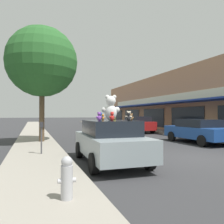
# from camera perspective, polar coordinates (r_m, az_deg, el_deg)

# --- Properties ---
(ground_plane) EXTENTS (260.00, 260.00, 0.00)m
(ground_plane) POSITION_cam_1_polar(r_m,az_deg,el_deg) (9.39, 20.54, -11.19)
(ground_plane) COLOR #333335
(sidewalk_near) EXTENTS (2.23, 90.00, 0.16)m
(sidewalk_near) POSITION_cam_1_polar(r_m,az_deg,el_deg) (7.20, -18.51, -13.81)
(sidewalk_near) COLOR gray
(sidewalk_near) RESTS_ON ground_plane
(storefront_row) EXTENTS (15.65, 34.01, 6.13)m
(storefront_row) POSITION_cam_1_polar(r_m,az_deg,el_deg) (27.35, 26.44, 2.17)
(storefront_row) COLOR tan
(storefront_row) RESTS_ON ground_plane
(plush_art_car) EXTENTS (2.11, 4.23, 1.51)m
(plush_art_car) POSITION_cam_1_polar(r_m,az_deg,el_deg) (7.81, -0.56, -7.49)
(plush_art_car) COLOR #8C999E
(plush_art_car) RESTS_ON ground_plane
(teddy_bear_giant) EXTENTS (0.70, 0.47, 0.92)m
(teddy_bear_giant) POSITION_cam_1_polar(r_m,az_deg,el_deg) (7.86, -0.33, 1.02)
(teddy_bear_giant) COLOR white
(teddy_bear_giant) RESTS_ON plush_art_car
(teddy_bear_orange) EXTENTS (0.17, 0.13, 0.23)m
(teddy_bear_orange) POSITION_cam_1_polar(r_m,az_deg,el_deg) (8.39, -2.42, -1.35)
(teddy_bear_orange) COLOR orange
(teddy_bear_orange) RESTS_ON plush_art_car
(teddy_bear_blue) EXTENTS (0.16, 0.23, 0.30)m
(teddy_bear_blue) POSITION_cam_1_polar(r_m,az_deg,el_deg) (8.22, -3.04, -1.13)
(teddy_bear_blue) COLOR blue
(teddy_bear_blue) RESTS_ON plush_art_car
(teddy_bear_yellow) EXTENTS (0.18, 0.18, 0.27)m
(teddy_bear_yellow) POSITION_cam_1_polar(r_m,az_deg,el_deg) (8.81, 0.57, -1.18)
(teddy_bear_yellow) COLOR yellow
(teddy_bear_yellow) RESTS_ON plush_art_car
(teddy_bear_red) EXTENTS (0.23, 0.18, 0.30)m
(teddy_bear_red) POSITION_cam_1_polar(r_m,az_deg,el_deg) (7.28, 0.01, -1.16)
(teddy_bear_red) COLOR red
(teddy_bear_red) RESTS_ON plush_art_car
(teddy_bear_cream) EXTENTS (0.25, 0.16, 0.33)m
(teddy_bear_cream) POSITION_cam_1_polar(r_m,az_deg,el_deg) (7.17, 4.39, -1.08)
(teddy_bear_cream) COLOR beige
(teddy_bear_cream) RESTS_ON plush_art_car
(teddy_bear_black) EXTENTS (0.21, 0.14, 0.28)m
(teddy_bear_black) POSITION_cam_1_polar(r_m,az_deg,el_deg) (6.94, 4.37, -1.28)
(teddy_bear_black) COLOR black
(teddy_bear_black) RESTS_ON plush_art_car
(teddy_bear_brown) EXTENTS (0.16, 0.18, 0.25)m
(teddy_bear_brown) POSITION_cam_1_polar(r_m,az_deg,el_deg) (7.46, 5.07, -1.35)
(teddy_bear_brown) COLOR olive
(teddy_bear_brown) RESTS_ON plush_art_car
(teddy_bear_purple) EXTENTS (0.23, 0.16, 0.30)m
(teddy_bear_purple) POSITION_cam_1_polar(r_m,az_deg,el_deg) (7.13, -3.38, -1.19)
(teddy_bear_purple) COLOR purple
(teddy_bear_purple) RESTS_ON plush_art_car
(parked_car_far_center) EXTENTS (2.11, 4.36, 1.44)m
(parked_car_far_center) POSITION_cam_1_polar(r_m,az_deg,el_deg) (14.30, 21.62, -4.50)
(parked_car_far_center) COLOR #1E4793
(parked_car_far_center) RESTS_ON ground_plane
(parked_car_far_right) EXTENTS (1.97, 4.01, 1.56)m
(parked_car_far_right) POSITION_cam_1_polar(r_m,az_deg,el_deg) (21.05, 6.72, -3.10)
(parked_car_far_right) COLOR maroon
(parked_car_far_right) RESTS_ON ground_plane
(street_tree) EXTENTS (4.12, 4.12, 6.74)m
(street_tree) POSITION_cam_1_polar(r_m,az_deg,el_deg) (13.79, -17.81, 12.33)
(street_tree) COLOR brown
(street_tree) RESTS_ON sidewalk_near
(fire_hydrant) EXTENTS (0.33, 0.22, 0.79)m
(fire_hydrant) POSITION_cam_1_polar(r_m,az_deg,el_deg) (4.28, -11.72, -16.44)
(fire_hydrant) COLOR #B2B2B7
(fire_hydrant) RESTS_ON sidewalk_near
(parking_meter) EXTENTS (0.14, 0.10, 1.27)m
(parking_meter) POSITION_cam_1_polar(r_m,az_deg,el_deg) (9.19, -17.95, -5.35)
(parking_meter) COLOR #4C4C51
(parking_meter) RESTS_ON sidewalk_near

